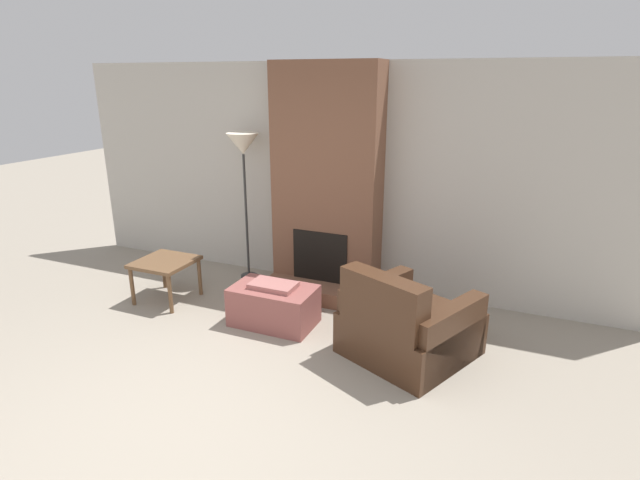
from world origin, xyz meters
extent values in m
plane|color=gray|center=(0.00, 0.00, 0.00)|extent=(24.00, 24.00, 0.00)
cube|color=#BCB7AD|center=(0.00, 2.99, 1.30)|extent=(7.02, 0.06, 2.60)
cube|color=brown|center=(0.00, 2.76, 1.30)|extent=(1.23, 0.40, 2.60)
cube|color=brown|center=(0.00, 2.38, 0.08)|extent=(1.23, 0.34, 0.17)
cube|color=black|center=(0.00, 2.55, 0.46)|extent=(0.66, 0.02, 0.59)
cube|color=#8C4C47|center=(-0.14, 1.69, 0.20)|extent=(0.84, 0.51, 0.40)
cube|color=#A56660|center=(-0.14, 1.69, 0.43)|extent=(0.46, 0.28, 0.05)
cube|color=#422819|center=(1.27, 1.67, 0.20)|extent=(1.31, 1.32, 0.40)
cube|color=#422819|center=(1.11, 1.30, 0.44)|extent=(0.83, 0.52, 0.87)
cube|color=#422819|center=(1.65, 1.50, 0.30)|extent=(0.52, 0.89, 0.61)
cube|color=#422819|center=(0.90, 1.84, 0.30)|extent=(0.52, 0.89, 0.61)
cube|color=brown|center=(-1.54, 1.73, 0.46)|extent=(0.60, 0.60, 0.04)
cylinder|color=brown|center=(-1.80, 1.47, 0.22)|extent=(0.04, 0.04, 0.44)
cylinder|color=brown|center=(-1.28, 1.47, 0.22)|extent=(0.04, 0.04, 0.44)
cylinder|color=brown|center=(-1.80, 1.99, 0.22)|extent=(0.04, 0.04, 0.44)
cylinder|color=brown|center=(-1.28, 1.99, 0.22)|extent=(0.04, 0.04, 0.44)
cylinder|color=#333333|center=(-1.04, 2.70, 0.01)|extent=(0.21, 0.21, 0.02)
cylinder|color=#333333|center=(-1.04, 2.70, 0.79)|extent=(0.03, 0.03, 1.54)
cone|color=silver|center=(-1.04, 2.70, 1.68)|extent=(0.39, 0.39, 0.25)
camera|label=1|loc=(2.10, -2.39, 2.43)|focal=28.00mm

